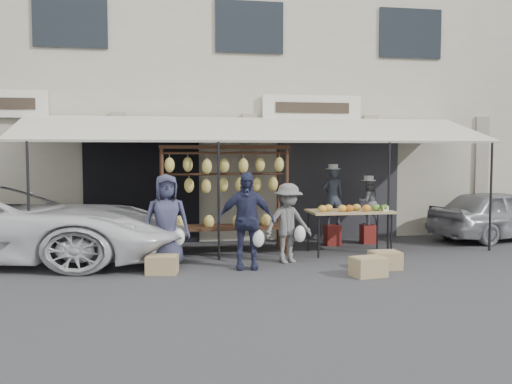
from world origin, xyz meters
The scene contains 16 objects.
ground_plane centered at (0.00, 0.00, 0.00)m, with size 90.00×90.00×0.00m, color #2D2D30.
shophouse centered at (0.00, 6.50, 3.65)m, with size 24.00×6.15×7.30m.
awning centered at (0.01, 2.28, 2.57)m, with size 10.00×2.35×2.92m.
banana_rack centered at (-0.83, 1.76, 1.56)m, with size 2.60×0.90×2.24m.
produce_table centered at (1.74, 1.32, 0.88)m, with size 1.70×0.90×1.04m.
vendor_left centered at (1.72, 2.44, 1.11)m, with size 0.47×0.31×1.30m, color #303743.
vendor_right centered at (2.61, 2.54, 0.96)m, with size 0.51×0.40×1.06m, color slate.
customer_left centered at (-2.02, 0.61, 0.85)m, with size 0.83×0.54×1.70m, color #343651.
customer_mid centered at (-0.62, 0.21, 0.87)m, with size 1.02×0.43×1.75m, color #292C4B.
customer_right centered at (0.26, 0.63, 0.75)m, with size 0.98×0.56×1.51m, color #61605D.
stool_left centered at (1.72, 2.44, 0.23)m, with size 0.32×0.32×0.46m, color maroon.
stool_right centered at (2.61, 2.54, 0.21)m, with size 0.30×0.30×0.43m, color maroon.
crate_near_a centered at (1.32, -0.79, 0.16)m, with size 0.54×0.41×0.32m, color tan.
crate_near_b centered at (1.84, -0.26, 0.16)m, with size 0.53×0.40×0.32m, color tan.
crate_far centered at (-2.11, 0.06, 0.16)m, with size 0.52×0.40×0.31m, color tan.
sedan centered at (5.92, 2.54, 0.61)m, with size 1.43×3.56×1.21m, color gray.
Camera 1 is at (-2.25, -9.81, 2.10)m, focal length 40.00 mm.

